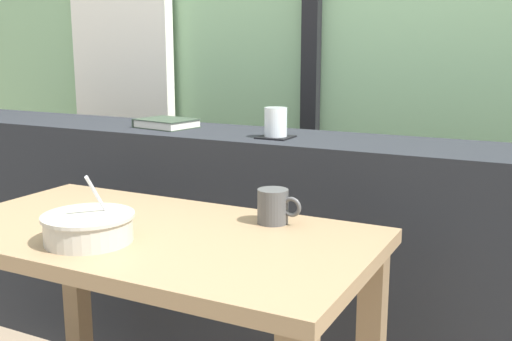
{
  "coord_description": "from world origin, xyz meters",
  "views": [
    {
      "loc": [
        0.88,
        -1.17,
        1.11
      ],
      "look_at": [
        0.1,
        0.35,
        0.76
      ],
      "focal_mm": 42.25,
      "sensor_mm": 36.0,
      "label": 1
    }
  ],
  "objects": [
    {
      "name": "soup_bowl",
      "position": [
        -0.03,
        -0.2,
        0.72
      ],
      "size": [
        0.2,
        0.2,
        0.16
      ],
      "color": "#BCB7A8",
      "rests_on": "breakfast_table"
    },
    {
      "name": "coaster_square",
      "position": [
        0.1,
        0.5,
        0.84
      ],
      "size": [
        0.1,
        0.1,
        0.0
      ],
      "primitive_type": "cube",
      "color": "black",
      "rests_on": "dark_console_ledge"
    },
    {
      "name": "curtain_left_panel",
      "position": [
        -1.03,
        1.16,
        1.25
      ],
      "size": [
        0.56,
        0.06,
        2.5
      ],
      "primitive_type": "cube",
      "color": "silver",
      "rests_on": "ground"
    },
    {
      "name": "dark_console_ledge",
      "position": [
        0.0,
        0.55,
        0.42
      ],
      "size": [
        2.8,
        0.36,
        0.83
      ],
      "primitive_type": "cube",
      "color": "#23262B",
      "rests_on": "ground"
    },
    {
      "name": "juice_glass",
      "position": [
        0.1,
        0.5,
        0.88
      ],
      "size": [
        0.07,
        0.07,
        0.09
      ],
      "color": "white",
      "rests_on": "coaster_square"
    },
    {
      "name": "breakfast_table",
      "position": [
        0.04,
        -0.07,
        0.56
      ],
      "size": [
        1.05,
        0.56,
        0.69
      ],
      "color": "#826849",
      "rests_on": "ground"
    },
    {
      "name": "ceramic_mug",
      "position": [
        0.27,
        0.12,
        0.73
      ],
      "size": [
        0.11,
        0.08,
        0.08
      ],
      "color": "#4C4C4C",
      "rests_on": "breakfast_table"
    },
    {
      "name": "closed_book",
      "position": [
        -0.35,
        0.55,
        0.85
      ],
      "size": [
        0.21,
        0.18,
        0.03
      ],
      "color": "#334233",
      "rests_on": "dark_console_ledge"
    }
  ]
}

